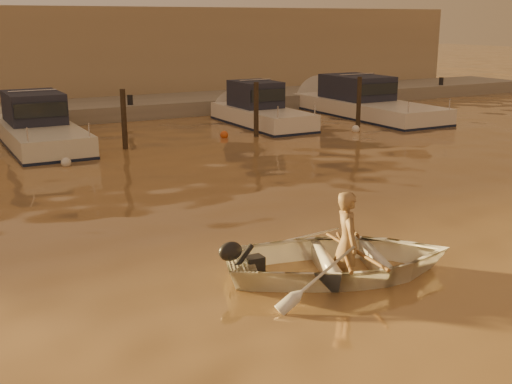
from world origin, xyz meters
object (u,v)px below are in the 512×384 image
person (347,242)px  moored_boat_4 (262,110)px  dinghy (341,259)px  moored_boat_2 (39,127)px  waterfront_building (46,57)px  moored_boat_5 (367,102)px

person → moored_boat_4: bearing=-3.9°
dinghy → moored_boat_2: size_ratio=0.51×
dinghy → person: bearing=-90.0°
person → moored_boat_2: bearing=29.0°
waterfront_building → moored_boat_2: bearing=-103.1°
moored_boat_5 → moored_boat_4: bearing=180.0°
moored_boat_2 → moored_boat_5: size_ratio=0.85×
dinghy → moored_boat_5: 18.92m
dinghy → moored_boat_5: moored_boat_5 is taller
moored_boat_4 → moored_boat_5: bearing=0.0°
dinghy → moored_boat_2: 14.78m
moored_boat_4 → moored_boat_2: bearing=180.0°
person → moored_boat_2: 14.83m
dinghy → moored_boat_5: size_ratio=0.44×
moored_boat_2 → moored_boat_5: (14.23, 0.00, 0.00)m
dinghy → person: person is taller
moored_boat_2 → waterfront_building: size_ratio=0.17×
dinghy → waterfront_building: size_ratio=0.09×
dinghy → moored_boat_2: bearing=28.7°
waterfront_building → dinghy: bearing=-90.8°
moored_boat_4 → moored_boat_5: (5.41, 0.00, 0.00)m
moored_boat_2 → waterfront_building: (2.55, 11.00, 1.77)m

